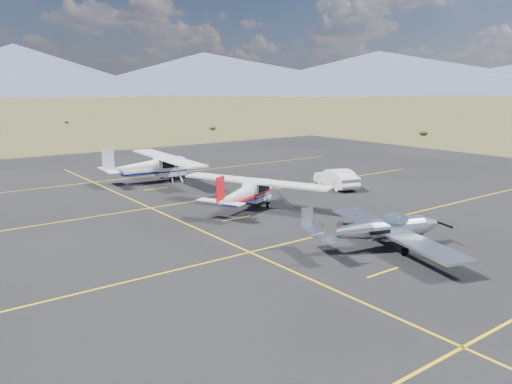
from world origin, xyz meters
name	(u,v)px	position (x,y,z in m)	size (l,w,h in m)	color
ground	(367,240)	(0.00, 0.00, 0.00)	(1600.00, 1600.00, 0.00)	#383D1C
apron	(281,213)	(0.00, 7.00, 0.00)	(72.00, 72.00, 0.02)	black
aircraft_low_wing	(380,229)	(-0.61, -1.32, 1.00)	(7.05, 9.57, 2.09)	silver
aircraft_cessna	(248,191)	(-1.09, 9.01, 1.17)	(7.60, 10.02, 2.63)	white
aircraft_plain	(154,166)	(-1.85, 21.25, 1.35)	(7.24, 12.06, 3.05)	white
sedan	(336,178)	(8.50, 10.57, 0.76)	(1.59, 4.55, 1.50)	white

